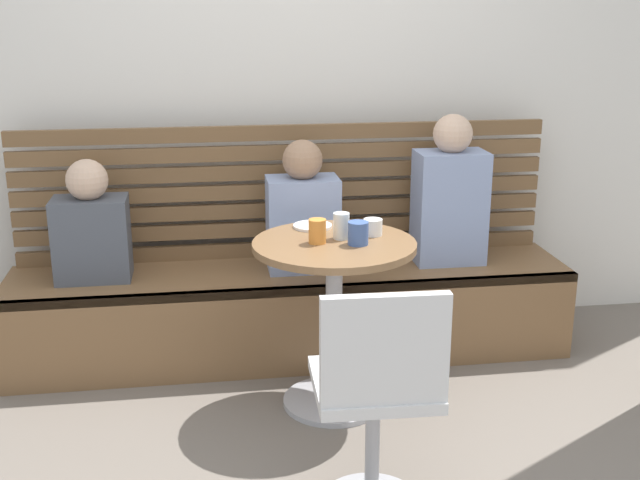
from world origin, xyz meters
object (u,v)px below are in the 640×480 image
Objects in this scene: person_child_middle at (303,213)px; cup_tumbler_orange at (317,231)px; cup_water_clear at (341,226)px; cup_ceramic_white at (373,227)px; booth_bench at (292,312)px; person_child_left at (91,228)px; person_adult at (450,197)px; cafe_table at (334,292)px; cup_mug_blue at (358,233)px; white_chair at (377,394)px; plate_small at (313,226)px.

cup_tumbler_orange is (-0.01, -0.56, 0.07)m from person_child_middle.
cup_water_clear is 1.38× the size of cup_ceramic_white.
person_child_left is (-0.93, 0.02, 0.47)m from booth_bench.
person_adult is 0.73m from person_child_middle.
cafe_table is 6.73× the size of cup_water_clear.
cup_ceramic_white is at bearing -21.62° from person_child_left.
cup_water_clear is (-0.63, -0.53, 0.03)m from person_adult.
cup_mug_blue is at bearing -28.16° from person_child_left.
cup_mug_blue is at bearing -60.04° from cup_water_clear.
person_child_middle is 6.64× the size of cup_mug_blue.
white_chair reaches higher than cup_tumbler_orange.
plate_small is (-0.06, 0.23, 0.23)m from cafe_table.
cup_tumbler_orange is (0.05, -0.54, 0.57)m from booth_bench.
booth_bench is 24.55× the size of cup_water_clear.
person_child_middle is at bearing 100.50° from cup_water_clear.
cup_water_clear is 1.10× the size of cup_tumbler_orange.
person_child_middle is 3.71× the size of plate_small.
cafe_table is 1.17× the size of person_child_middle.
cup_water_clear reaches higher than booth_bench.
cup_mug_blue is 0.56× the size of plate_small.
person_child_middle reaches higher than cup_water_clear.
cup_mug_blue is (0.21, -0.59, 0.57)m from booth_bench.
plate_small is at bearing 86.75° from cup_tumbler_orange.
cafe_table is 0.82m from white_chair.
cup_ceramic_white is at bearing -63.99° from person_child_middle.
booth_bench is at bearing -163.43° from person_child_middle.
person_adult is at bearing 40.31° from cafe_table.
cafe_table is at bearing -130.96° from cup_water_clear.
person_adult is 9.18× the size of cup_ceramic_white.
white_chair is (0.13, -1.35, 0.24)m from booth_bench.
person_adult reaches higher than person_child_middle.
person_child_middle is 6.31× the size of cup_tumbler_orange.
white_chair reaches higher than booth_bench.
person_child_left is 3.34× the size of plate_small.
cafe_table is at bearing 90.47° from white_chair.
white_chair reaches higher than cup_mug_blue.
person_child_left reaches higher than plate_small.
person_child_left is (-1.71, -0.01, -0.08)m from person_adult.
cup_tumbler_orange reaches higher than cafe_table.
person_adult is 7.35× the size of cup_tumbler_orange.
person_adult is at bearing 39.73° from cup_water_clear.
plate_small is (0.99, -0.33, 0.06)m from person_child_left.
cafe_table is 0.32m from cup_ceramic_white.
cup_tumbler_orange is 0.26m from cup_ceramic_white.
white_chair is at bearing -86.44° from plate_small.
cup_tumbler_orange is at bearing -91.22° from person_child_middle.
white_chair and cup_water_clear have the same top height.
white_chair is at bearing -91.97° from cup_water_clear.
white_chair is at bearing -100.88° from cup_ceramic_white.
cup_mug_blue is at bearing -29.54° from cafe_table.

